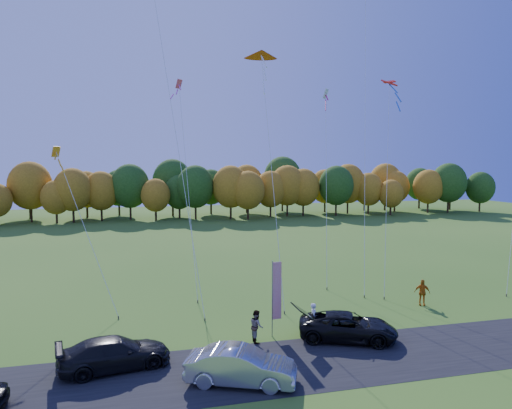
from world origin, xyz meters
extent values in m
plane|color=#335F19|center=(0.00, 0.00, 0.00)|extent=(160.00, 160.00, 0.00)
cube|color=black|center=(0.00, -4.00, 0.01)|extent=(90.00, 6.00, 0.01)
imported|color=black|center=(3.41, -1.75, 0.75)|extent=(5.97, 4.42, 1.51)
imported|color=#ACACB1|center=(-3.47, -5.32, 0.82)|extent=(5.24, 3.46, 1.63)
imported|color=black|center=(-9.07, -2.39, 0.76)|extent=(5.57, 3.09, 1.53)
imported|color=white|center=(1.92, -0.34, 0.88)|extent=(0.59, 0.74, 1.77)
imported|color=gray|center=(-1.64, -0.81, 0.89)|extent=(0.70, 0.89, 1.78)
imported|color=#BA6211|center=(11.10, 2.75, 0.91)|extent=(1.15, 0.83, 1.82)
cylinder|color=#999999|center=(-0.59, -0.29, 2.21)|extent=(0.06, 0.06, 4.41)
cube|color=red|center=(-0.32, -0.27, 2.65)|extent=(0.55, 0.08, 3.31)
cube|color=navy|center=(-0.32, -0.24, 3.87)|extent=(0.55, 0.07, 0.86)
cylinder|color=#4C3F33|center=(-4.00, 3.15, 0.10)|extent=(0.08, 0.08, 0.20)
cylinder|color=#4C3F33|center=(8.02, 5.27, 0.10)|extent=(0.08, 0.08, 0.20)
cylinder|color=#4C3F33|center=(1.26, 3.28, 0.10)|extent=(0.08, 0.08, 0.20)
cone|color=#BE450B|center=(1.76, 11.44, 18.50)|extent=(2.72, 2.08, 2.97)
cylinder|color=#4C3F33|center=(9.22, 4.54, 0.10)|extent=(0.08, 0.08, 0.20)
cube|color=red|center=(13.70, 12.45, 16.90)|extent=(3.10, 1.08, 1.19)
cylinder|color=#4C3F33|center=(-9.29, 4.83, 0.10)|extent=(0.08, 0.08, 0.20)
cube|color=orange|center=(-13.56, 10.43, 10.67)|extent=(1.27, 1.27, 1.50)
cylinder|color=#4C3F33|center=(6.16, 7.87, 0.10)|extent=(0.08, 0.08, 0.20)
cube|color=white|center=(8.49, 14.35, 16.05)|extent=(1.42, 1.42, 1.69)
cylinder|color=#4C3F33|center=(-4.02, 6.96, 0.10)|extent=(0.08, 0.08, 0.20)
cube|color=#FF5457|center=(-4.53, 14.43, 16.41)|extent=(1.27, 1.27, 1.51)
cylinder|color=#4C3F33|center=(18.41, 3.05, 0.10)|extent=(0.08, 0.08, 0.20)
camera|label=1|loc=(-7.49, -24.58, 9.93)|focal=32.00mm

